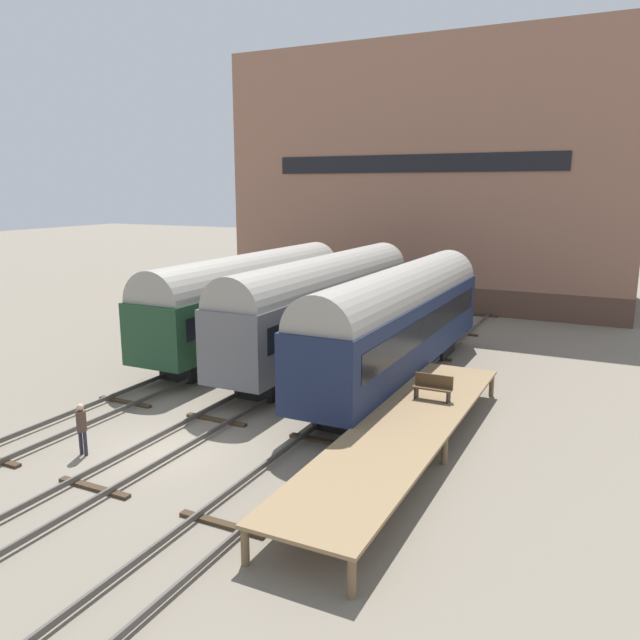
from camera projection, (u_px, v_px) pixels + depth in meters
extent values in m
plane|color=slate|center=(163.00, 451.00, 20.66)|extent=(200.00, 200.00, 0.00)
cube|color=#4C4742|center=(51.00, 420.00, 22.88)|extent=(0.08, 60.00, 0.16)
cube|color=#4C4742|center=(80.00, 427.00, 22.26)|extent=(0.08, 60.00, 0.16)
cube|color=#3D2D1E|center=(125.00, 402.00, 25.23)|extent=(2.60, 0.24, 0.10)
cube|color=#3D2D1E|center=(213.00, 365.00, 30.49)|extent=(2.60, 0.24, 0.10)
cube|color=#3D2D1E|center=(275.00, 339.00, 35.75)|extent=(2.60, 0.24, 0.10)
cube|color=#3D2D1E|center=(321.00, 319.00, 41.01)|extent=(2.60, 0.24, 0.10)
cube|color=#3D2D1E|center=(357.00, 304.00, 46.27)|extent=(2.60, 0.24, 0.10)
cube|color=#4C4742|center=(146.00, 442.00, 20.93)|extent=(0.08, 60.00, 0.16)
cube|color=#4C4742|center=(180.00, 450.00, 20.31)|extent=(0.08, 60.00, 0.16)
cube|color=#3D2D1E|center=(94.00, 488.00, 18.02)|extent=(2.60, 0.24, 0.10)
cube|color=#3D2D1E|center=(216.00, 420.00, 23.28)|extent=(2.60, 0.24, 0.10)
cube|color=#3D2D1E|center=(293.00, 377.00, 28.54)|extent=(2.60, 0.24, 0.10)
cube|color=#3D2D1E|center=(347.00, 348.00, 33.80)|extent=(2.60, 0.24, 0.10)
cube|color=#3D2D1E|center=(385.00, 326.00, 39.06)|extent=(2.60, 0.24, 0.10)
cube|color=#3D2D1E|center=(415.00, 310.00, 44.32)|extent=(2.60, 0.24, 0.10)
cube|color=#4C4742|center=(260.00, 468.00, 18.99)|extent=(0.08, 60.00, 0.16)
cube|color=#4C4742|center=(301.00, 478.00, 18.36)|extent=(0.08, 60.00, 0.16)
cube|color=#3D2D1E|center=(222.00, 524.00, 16.07)|extent=(2.60, 0.24, 0.10)
cube|color=#3D2D1E|center=(324.00, 441.00, 21.33)|extent=(2.60, 0.24, 0.10)
cube|color=#3D2D1E|center=(386.00, 391.00, 26.59)|extent=(2.60, 0.24, 0.10)
cube|color=#3D2D1E|center=(427.00, 357.00, 31.85)|extent=(2.60, 0.24, 0.10)
cube|color=#3D2D1E|center=(456.00, 333.00, 37.11)|extent=(2.60, 0.24, 0.10)
cube|color=#3D2D1E|center=(478.00, 315.00, 42.37)|extent=(2.60, 0.24, 0.10)
cube|color=black|center=(432.00, 345.00, 32.59)|extent=(1.80, 2.40, 1.00)
cube|color=black|center=(349.00, 410.00, 23.07)|extent=(1.80, 2.40, 1.00)
cube|color=#192342|center=(399.00, 329.00, 27.42)|extent=(2.82, 16.71, 2.88)
cube|color=black|center=(399.00, 322.00, 27.35)|extent=(2.86, 15.37, 1.04)
cylinder|color=gray|center=(400.00, 297.00, 27.12)|extent=(2.68, 16.38, 2.68)
cube|color=black|center=(365.00, 330.00, 36.06)|extent=(1.80, 2.40, 1.00)
cube|color=black|center=(268.00, 381.00, 26.46)|extent=(1.80, 2.40, 1.00)
cube|color=slate|center=(324.00, 313.00, 30.84)|extent=(2.80, 16.84, 2.98)
cube|color=black|center=(324.00, 305.00, 30.77)|extent=(2.84, 15.49, 1.07)
cylinder|color=gray|center=(324.00, 283.00, 30.53)|extent=(2.66, 16.50, 2.66)
cube|color=black|center=(298.00, 322.00, 38.05)|extent=(1.80, 2.40, 1.00)
cube|color=black|center=(192.00, 365.00, 28.94)|extent=(1.80, 2.40, 1.00)
cube|color=#1E4228|center=(251.00, 306.00, 33.11)|extent=(3.04, 15.97, 2.74)
cube|color=black|center=(251.00, 300.00, 33.04)|extent=(3.08, 14.69, 0.99)
cylinder|color=gray|center=(250.00, 281.00, 32.82)|extent=(2.89, 15.65, 2.89)
cube|color=#8C704C|center=(404.00, 427.00, 20.06)|extent=(2.97, 14.96, 0.10)
cylinder|color=brown|center=(245.00, 546.00, 14.32)|extent=(0.20, 0.20, 0.95)
cylinder|color=brown|center=(352.00, 578.00, 13.16)|extent=(0.20, 0.20, 0.95)
cylinder|color=brown|center=(429.00, 377.00, 27.17)|extent=(0.20, 0.20, 0.95)
cylinder|color=brown|center=(492.00, 385.00, 26.01)|extent=(0.20, 0.20, 0.95)
cylinder|color=brown|center=(366.00, 435.00, 20.75)|extent=(0.20, 0.20, 0.95)
cylinder|color=brown|center=(445.00, 450.00, 19.59)|extent=(0.20, 0.20, 0.95)
cube|color=brown|center=(432.00, 388.00, 22.40)|extent=(1.40, 0.40, 0.06)
cube|color=brown|center=(434.00, 380.00, 22.50)|extent=(1.40, 0.06, 0.45)
cube|color=black|center=(416.00, 392.00, 22.71)|extent=(0.06, 0.40, 0.40)
cube|color=black|center=(448.00, 397.00, 22.19)|extent=(0.06, 0.40, 0.40)
cylinder|color=#282833|center=(81.00, 442.00, 20.31)|extent=(0.12, 0.12, 0.83)
cylinder|color=#282833|center=(85.00, 443.00, 20.23)|extent=(0.12, 0.12, 0.83)
cylinder|color=#4C382D|center=(81.00, 421.00, 20.11)|extent=(0.32, 0.32, 0.69)
sphere|color=tan|center=(80.00, 407.00, 20.02)|extent=(0.23, 0.23, 0.23)
cube|color=brown|center=(434.00, 284.00, 50.34)|extent=(29.06, 13.24, 1.85)
cube|color=#936651|center=(439.00, 166.00, 48.42)|extent=(29.06, 13.24, 16.63)
cube|color=black|center=(412.00, 163.00, 42.57)|extent=(20.34, 0.10, 1.20)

